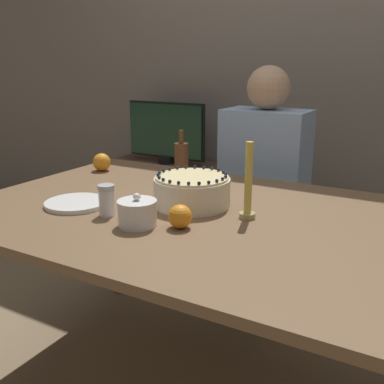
% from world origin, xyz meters
% --- Properties ---
extents(wall_behind, '(8.00, 0.05, 2.60)m').
position_xyz_m(wall_behind, '(0.00, 1.40, 1.30)').
color(wall_behind, slate).
rests_on(wall_behind, ground_plane).
extents(dining_table, '(1.61, 1.08, 0.74)m').
position_xyz_m(dining_table, '(0.00, 0.00, 0.65)').
color(dining_table, brown).
rests_on(dining_table, ground_plane).
extents(cake, '(0.27, 0.27, 0.12)m').
position_xyz_m(cake, '(-0.03, 0.05, 0.80)').
color(cake, '#EFE5CC').
rests_on(cake, dining_table).
extents(sugar_bowl, '(0.12, 0.12, 0.11)m').
position_xyz_m(sugar_bowl, '(-0.08, -0.22, 0.78)').
color(sugar_bowl, white).
rests_on(sugar_bowl, dining_table).
extents(sugar_shaker, '(0.06, 0.06, 0.11)m').
position_xyz_m(sugar_shaker, '(-0.23, -0.19, 0.79)').
color(sugar_shaker, white).
rests_on(sugar_shaker, dining_table).
extents(plate_stack, '(0.22, 0.22, 0.02)m').
position_xyz_m(plate_stack, '(-0.39, -0.16, 0.75)').
color(plate_stack, white).
rests_on(plate_stack, dining_table).
extents(candle, '(0.05, 0.05, 0.25)m').
position_xyz_m(candle, '(0.19, 0.02, 0.84)').
color(candle, tan).
rests_on(candle, dining_table).
extents(bottle, '(0.06, 0.06, 0.21)m').
position_xyz_m(bottle, '(-0.29, 0.40, 0.82)').
color(bottle, brown).
rests_on(bottle, dining_table).
extents(orange_fruit_0, '(0.07, 0.07, 0.07)m').
position_xyz_m(orange_fruit_0, '(0.05, -0.17, 0.78)').
color(orange_fruit_0, orange).
rests_on(orange_fruit_0, dining_table).
extents(orange_fruit_1, '(0.08, 0.08, 0.08)m').
position_xyz_m(orange_fruit_1, '(-0.67, 0.30, 0.78)').
color(orange_fruit_1, orange).
rests_on(orange_fruit_1, dining_table).
extents(person_man_blue_shirt, '(0.40, 0.34, 1.22)m').
position_xyz_m(person_man_blue_shirt, '(-0.02, 0.74, 0.53)').
color(person_man_blue_shirt, '#473D33').
rests_on(person_man_blue_shirt, ground_plane).
extents(side_cabinet, '(0.80, 0.43, 0.59)m').
position_xyz_m(side_cabinet, '(-0.85, 1.14, 0.30)').
color(side_cabinet, '#4C3828').
rests_on(side_cabinet, ground_plane).
extents(tv_monitor, '(0.56, 0.10, 0.40)m').
position_xyz_m(tv_monitor, '(-0.85, 1.14, 0.80)').
color(tv_monitor, black).
rests_on(tv_monitor, side_cabinet).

